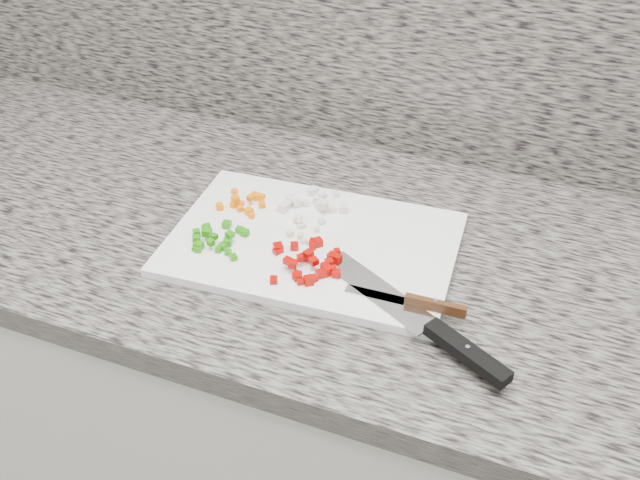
{
  "coord_description": "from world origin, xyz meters",
  "views": [
    {
      "loc": [
        0.22,
        0.61,
        1.57
      ],
      "look_at": [
        -0.08,
        1.39,
        0.93
      ],
      "focal_mm": 40.0,
      "sensor_mm": 36.0,
      "label": 1
    }
  ],
  "objects": [
    {
      "name": "chef_knife",
      "position": [
        0.12,
        1.28,
        0.92
      ],
      "size": [
        0.3,
        0.18,
        0.02
      ],
      "rotation": [
        0.0,
        0.0,
        -0.5
      ],
      "color": "silver",
      "rests_on": "cutting_board"
    },
    {
      "name": "onion_pile",
      "position": [
        -0.14,
        1.49,
        0.92
      ],
      "size": [
        0.11,
        0.11,
        0.02
      ],
      "color": "silver",
      "rests_on": "cutting_board"
    },
    {
      "name": "cutting_board",
      "position": [
        -0.1,
        1.41,
        0.91
      ],
      "size": [
        0.45,
        0.31,
        0.01
      ],
      "primitive_type": "cube",
      "rotation": [
        0.0,
        0.0,
        0.06
      ],
      "color": "white",
      "rests_on": "countertop"
    },
    {
      "name": "garlic_pile",
      "position": [
        -0.12,
        1.41,
        0.92
      ],
      "size": [
        0.05,
        0.05,
        0.01
      ],
      "color": "beige",
      "rests_on": "cutting_board"
    },
    {
      "name": "cabinet",
      "position": [
        0.0,
        1.44,
        0.43
      ],
      "size": [
        3.92,
        0.62,
        0.86
      ],
      "primitive_type": "cube",
      "color": "silver",
      "rests_on": "ground"
    },
    {
      "name": "countertop",
      "position": [
        0.0,
        1.44,
        0.88
      ],
      "size": [
        3.96,
        0.64,
        0.04
      ],
      "primitive_type": "cube",
      "color": "slate",
      "rests_on": "cabinet"
    },
    {
      "name": "green_pepper_pile",
      "position": [
        -0.24,
        1.35,
        0.92
      ],
      "size": [
        0.09,
        0.08,
        0.02
      ],
      "color": "#23810B",
      "rests_on": "cutting_board"
    },
    {
      "name": "red_pepper_pile",
      "position": [
        -0.08,
        1.35,
        0.92
      ],
      "size": [
        0.12,
        0.12,
        0.02
      ],
      "color": "#A80702",
      "rests_on": "cutting_board"
    },
    {
      "name": "paring_knife",
      "position": [
        0.09,
        1.32,
        0.92
      ],
      "size": [
        0.17,
        0.02,
        0.02
      ],
      "rotation": [
        0.0,
        0.0,
        0.03
      ],
      "color": "silver",
      "rests_on": "cutting_board"
    },
    {
      "name": "carrot_pile",
      "position": [
        -0.24,
        1.45,
        0.92
      ],
      "size": [
        0.08,
        0.07,
        0.02
      ],
      "color": "orange",
      "rests_on": "cutting_board"
    }
  ]
}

